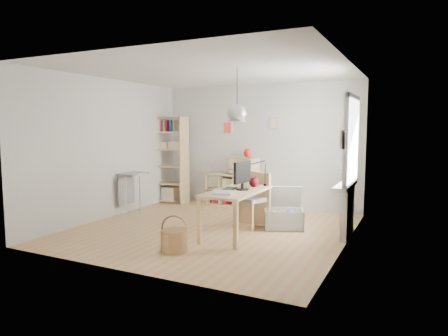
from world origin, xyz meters
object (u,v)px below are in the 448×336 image
at_px(tall_bookshelf, 170,156).
at_px(chair, 254,196).
at_px(desk, 237,196).
at_px(monitor, 242,174).
at_px(drawer_chest, 244,166).
at_px(cube_shelf, 236,193).
at_px(storage_chest, 284,215).

distance_m(tall_bookshelf, chair, 2.95).
bearing_deg(chair, desk, -71.12).
relative_size(monitor, drawer_chest, 0.81).
bearing_deg(cube_shelf, desk, -65.39).
xyz_separation_m(desk, monitor, (0.07, 0.08, 0.36)).
height_order(chair, storage_chest, chair).
distance_m(desk, drawer_chest, 2.35).
height_order(desk, chair, chair).
distance_m(chair, monitor, 0.78).
distance_m(tall_bookshelf, monitor, 3.25).
relative_size(tall_bookshelf, chair, 2.08).
bearing_deg(drawer_chest, storage_chest, -22.46).
distance_m(desk, chair, 0.71).
height_order(desk, storage_chest, desk).
height_order(cube_shelf, chair, chair).
bearing_deg(chair, drawer_chest, 141.10).
xyz_separation_m(tall_bookshelf, drawer_chest, (1.78, 0.24, -0.18)).
distance_m(cube_shelf, chair, 1.88).
height_order(desk, tall_bookshelf, tall_bookshelf).
bearing_deg(storage_chest, tall_bookshelf, 139.38).
bearing_deg(chair, tall_bookshelf, 176.09).
height_order(cube_shelf, tall_bookshelf, tall_bookshelf).
height_order(chair, drawer_chest, drawer_chest).
relative_size(tall_bookshelf, storage_chest, 2.14).
distance_m(cube_shelf, drawer_chest, 0.65).
bearing_deg(storage_chest, monitor, -143.87).
distance_m(storage_chest, monitor, 1.18).
relative_size(desk, storage_chest, 1.60).
xyz_separation_m(desk, tall_bookshelf, (-2.59, 1.95, 0.43)).
xyz_separation_m(cube_shelf, storage_chest, (1.57, -1.42, -0.07)).
bearing_deg(chair, storage_chest, 34.53).
height_order(storage_chest, drawer_chest, drawer_chest).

